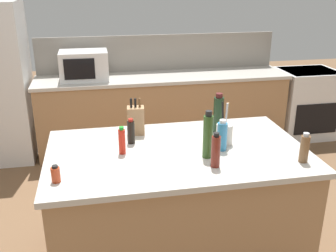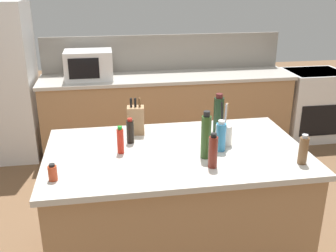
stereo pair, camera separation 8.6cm
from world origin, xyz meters
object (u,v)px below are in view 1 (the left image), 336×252
Objects in this scene: spice_jar_paprika at (56,174)px; hot_sauce_bottle at (122,141)px; range_oven at (305,103)px; microwave at (84,65)px; pepper_grinder at (304,148)px; wine_bottle at (218,114)px; utensil_crock at (224,133)px; olive_oil_bottle at (208,136)px; knife_block at (136,120)px; dish_soap_bottle at (222,136)px; soy_sauce_bottle at (131,132)px; vinegar_bottle at (216,151)px.

spice_jar_paprika is 0.54× the size of hot_sauce_bottle.
range_oven is 3.01m from microwave.
microwave reaches higher than spice_jar_paprika.
hot_sauce_bottle is (-1.17, 0.36, -0.00)m from pepper_grinder.
pepper_grinder is at bearing -57.80° from wine_bottle.
wine_bottle is 1.59× the size of hot_sauce_bottle.
utensil_crock is (-1.93, -2.15, 0.56)m from range_oven.
knife_block is at bearing 129.80° from olive_oil_bottle.
pepper_grinder is 0.56m from dish_soap_bottle.
spice_jar_paprika is 0.57× the size of soy_sauce_bottle.
wine_bottle is 0.95× the size of olive_oil_bottle.
wine_bottle is 0.74m from pepper_grinder.
utensil_crock is 2.94× the size of spice_jar_paprika.
vinegar_bottle is 1.04× the size of dish_soap_bottle.
spice_jar_paprika is at bearing -179.31° from vinegar_bottle.
olive_oil_bottle reaches higher than dish_soap_bottle.
knife_block is 1.23× the size of vinegar_bottle.
soy_sauce_bottle is 0.57× the size of olive_oil_bottle.
utensil_crock is 1.60× the size of hot_sauce_bottle.
wine_bottle is (0.64, -0.08, 0.04)m from knife_block.
range_oven is 8.46× the size of spice_jar_paprika.
microwave is at bearing 115.24° from utensil_crock.
range_oven is at bearing -0.00° from microwave.
pepper_grinder is at bearing -1.17° from spice_jar_paprika.
knife_block is 0.70m from dish_soap_bottle.
wine_bottle reaches higher than knife_block.
hot_sauce_bottle is 0.59m from olive_oil_bottle.
olive_oil_bottle is (0.49, -0.34, 0.07)m from soy_sauce_bottle.
wine_bottle is at bearing -134.69° from range_oven.
range_oven is at bearing 48.76° from dish_soap_bottle.
wine_bottle is at bearing 83.49° from utensil_crock.
dish_soap_bottle reaches higher than soy_sauce_bottle.
microwave is 2.45m from dish_soap_bottle.
olive_oil_bottle is at bearing -131.93° from range_oven.
microwave is at bearing 109.40° from olive_oil_bottle.
soy_sauce_bottle is at bearing -142.22° from range_oven.
hot_sauce_bottle is at bearing 163.60° from olive_oil_bottle.
utensil_crock is 1.36× the size of vinegar_bottle.
vinegar_bottle is at bearing -71.47° from microwave.
microwave is 2.49m from olive_oil_bottle.
knife_block is 0.88m from spice_jar_paprika.
spice_jar_paprika is 1.01m from olive_oil_bottle.
pepper_grinder is (1.60, -0.03, 0.05)m from spice_jar_paprika.
dish_soap_bottle is (-0.05, -0.10, 0.02)m from utensil_crock.
hot_sauce_bottle reaches higher than range_oven.
knife_block is 0.91× the size of wine_bottle.
dish_soap_bottle reaches higher than hot_sauce_bottle.
utensil_crock is at bearing -11.77° from soy_sauce_bottle.
utensil_crock is at bearing -21.62° from knife_block.
range_oven is 3.89× the size of vinegar_bottle.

